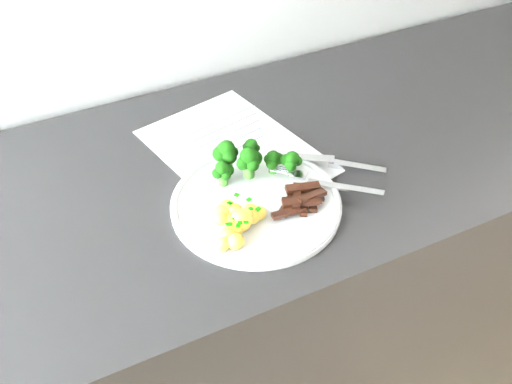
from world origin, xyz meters
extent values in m
cube|color=black|center=(-0.11, 1.69, 0.43)|extent=(2.29, 0.57, 0.86)
cube|color=white|center=(-0.19, 1.74, 0.86)|extent=(0.29, 0.36, 0.00)
cube|color=slate|center=(-0.17, 1.83, 0.86)|extent=(0.15, 0.03, 0.00)
cube|color=slate|center=(-0.18, 1.81, 0.86)|extent=(0.14, 0.03, 0.00)
cube|color=slate|center=(-0.18, 1.78, 0.86)|extent=(0.14, 0.03, 0.00)
cube|color=slate|center=(-0.19, 1.76, 0.86)|extent=(0.13, 0.03, 0.00)
cube|color=slate|center=(-0.19, 1.74, 0.86)|extent=(0.13, 0.03, 0.00)
cylinder|color=white|center=(-0.22, 1.59, 0.86)|extent=(0.27, 0.27, 0.01)
torus|color=white|center=(-0.22, 1.59, 0.87)|extent=(0.26, 0.26, 0.01)
cylinder|color=#2F661D|center=(-0.21, 1.64, 0.89)|extent=(0.02, 0.02, 0.02)
sphere|color=black|center=(-0.20, 1.64, 0.91)|extent=(0.02, 0.02, 0.02)
sphere|color=black|center=(-0.21, 1.65, 0.91)|extent=(0.02, 0.02, 0.02)
sphere|color=black|center=(-0.22, 1.64, 0.91)|extent=(0.02, 0.02, 0.02)
sphere|color=black|center=(-0.21, 1.63, 0.91)|extent=(0.02, 0.02, 0.02)
sphere|color=black|center=(-0.21, 1.64, 0.92)|extent=(0.03, 0.03, 0.03)
cylinder|color=#2F661D|center=(-0.16, 1.65, 0.88)|extent=(0.01, 0.01, 0.02)
sphere|color=black|center=(-0.16, 1.65, 0.89)|extent=(0.02, 0.02, 0.02)
sphere|color=black|center=(-0.17, 1.65, 0.89)|extent=(0.02, 0.02, 0.02)
sphere|color=black|center=(-0.17, 1.64, 0.89)|extent=(0.02, 0.02, 0.02)
sphere|color=black|center=(-0.16, 1.65, 0.90)|extent=(0.02, 0.02, 0.02)
cylinder|color=#2F661D|center=(-0.25, 1.65, 0.88)|extent=(0.01, 0.01, 0.02)
sphere|color=black|center=(-0.24, 1.65, 0.89)|extent=(0.02, 0.02, 0.02)
sphere|color=black|center=(-0.25, 1.66, 0.89)|extent=(0.02, 0.02, 0.02)
sphere|color=black|center=(-0.26, 1.65, 0.89)|extent=(0.02, 0.02, 0.02)
sphere|color=black|center=(-0.25, 1.65, 0.89)|extent=(0.02, 0.02, 0.02)
sphere|color=black|center=(-0.25, 1.65, 0.90)|extent=(0.02, 0.02, 0.02)
cylinder|color=#2F661D|center=(-0.19, 1.68, 0.89)|extent=(0.01, 0.01, 0.02)
sphere|color=black|center=(-0.18, 1.68, 0.90)|extent=(0.01, 0.01, 0.01)
sphere|color=black|center=(-0.19, 1.69, 0.90)|extent=(0.02, 0.02, 0.02)
sphere|color=black|center=(-0.19, 1.67, 0.90)|extent=(0.02, 0.02, 0.02)
sphere|color=black|center=(-0.19, 1.68, 0.91)|extent=(0.02, 0.02, 0.02)
cylinder|color=#2F661D|center=(-0.23, 1.68, 0.89)|extent=(0.02, 0.02, 0.02)
sphere|color=black|center=(-0.22, 1.68, 0.91)|extent=(0.02, 0.02, 0.02)
sphere|color=black|center=(-0.23, 1.69, 0.91)|extent=(0.02, 0.02, 0.02)
sphere|color=black|center=(-0.24, 1.68, 0.91)|extent=(0.02, 0.02, 0.02)
sphere|color=black|center=(-0.23, 1.67, 0.91)|extent=(0.02, 0.02, 0.02)
sphere|color=black|center=(-0.23, 1.68, 0.92)|extent=(0.03, 0.03, 0.03)
cylinder|color=#2F661D|center=(-0.14, 1.63, 0.88)|extent=(0.01, 0.01, 0.02)
sphere|color=black|center=(-0.13, 1.63, 0.89)|extent=(0.02, 0.02, 0.02)
sphere|color=black|center=(-0.14, 1.63, 0.89)|extent=(0.02, 0.02, 0.02)
sphere|color=black|center=(-0.14, 1.62, 0.89)|extent=(0.02, 0.02, 0.02)
sphere|color=black|center=(-0.14, 1.63, 0.90)|extent=(0.02, 0.02, 0.02)
ellipsoid|color=#F5C950|center=(-0.27, 1.55, 0.88)|extent=(0.03, 0.02, 0.02)
ellipsoid|color=#F5C950|center=(-0.30, 1.53, 0.88)|extent=(0.02, 0.02, 0.02)
ellipsoid|color=#F5C950|center=(-0.29, 1.58, 0.88)|extent=(0.02, 0.02, 0.02)
ellipsoid|color=#F5C950|center=(-0.26, 1.58, 0.88)|extent=(0.02, 0.02, 0.02)
ellipsoid|color=#F5C950|center=(-0.23, 1.56, 0.88)|extent=(0.02, 0.02, 0.02)
ellipsoid|color=#F5C950|center=(-0.26, 1.55, 0.88)|extent=(0.03, 0.02, 0.02)
ellipsoid|color=#F5C950|center=(-0.28, 1.59, 0.88)|extent=(0.03, 0.03, 0.02)
ellipsoid|color=#F5C950|center=(-0.28, 1.55, 0.88)|extent=(0.03, 0.02, 0.02)
ellipsoid|color=#F5C950|center=(-0.28, 1.54, 0.88)|extent=(0.02, 0.02, 0.02)
ellipsoid|color=#F5C950|center=(-0.26, 1.54, 0.89)|extent=(0.02, 0.02, 0.02)
ellipsoid|color=#F5C950|center=(-0.28, 1.57, 0.87)|extent=(0.02, 0.02, 0.02)
ellipsoid|color=#F5C950|center=(-0.26, 1.55, 0.89)|extent=(0.03, 0.02, 0.02)
ellipsoid|color=#F5C950|center=(-0.29, 1.52, 0.88)|extent=(0.03, 0.02, 0.02)
ellipsoid|color=#F5C950|center=(-0.24, 1.56, 0.88)|extent=(0.02, 0.02, 0.02)
ellipsoid|color=#F5C950|center=(-0.29, 1.54, 0.88)|extent=(0.03, 0.02, 0.02)
ellipsoid|color=#F5C950|center=(-0.24, 1.57, 0.88)|extent=(0.03, 0.03, 0.02)
ellipsoid|color=#F5C950|center=(-0.27, 1.59, 0.88)|extent=(0.03, 0.03, 0.02)
ellipsoid|color=#F5C950|center=(-0.27, 1.55, 0.89)|extent=(0.03, 0.03, 0.02)
ellipsoid|color=#F5C950|center=(-0.27, 1.55, 0.89)|extent=(0.02, 0.02, 0.02)
cube|color=#096C01|center=(-0.27, 1.53, 0.90)|extent=(0.01, 0.01, 0.00)
cube|color=#096C01|center=(-0.24, 1.57, 0.90)|extent=(0.01, 0.01, 0.00)
cube|color=#096C01|center=(-0.27, 1.54, 0.90)|extent=(0.01, 0.01, 0.00)
cube|color=#096C01|center=(-0.25, 1.59, 0.90)|extent=(0.01, 0.01, 0.00)
cube|color=#096C01|center=(-0.26, 1.56, 0.90)|extent=(0.01, 0.01, 0.00)
cube|color=#096C01|center=(-0.27, 1.58, 0.89)|extent=(0.01, 0.01, 0.00)
cube|color=#096C01|center=(-0.28, 1.55, 0.89)|extent=(0.01, 0.01, 0.00)
cube|color=#096C01|center=(-0.26, 1.55, 0.90)|extent=(0.01, 0.01, 0.00)
cube|color=#096C01|center=(-0.25, 1.55, 0.90)|extent=(0.01, 0.01, 0.00)
cube|color=#096C01|center=(-0.24, 1.55, 0.90)|extent=(0.01, 0.01, 0.00)
cube|color=#096C01|center=(-0.28, 1.53, 0.89)|extent=(0.01, 0.01, 0.00)
cube|color=#096C01|center=(-0.29, 1.54, 0.90)|extent=(0.01, 0.01, 0.00)
cube|color=#096C01|center=(-0.29, 1.53, 0.90)|extent=(0.01, 0.01, 0.00)
cube|color=#096C01|center=(-0.28, 1.55, 0.90)|extent=(0.01, 0.01, 0.00)
cube|color=black|center=(-0.16, 1.56, 0.87)|extent=(0.05, 0.03, 0.01)
cube|color=black|center=(-0.14, 1.55, 0.87)|extent=(0.04, 0.05, 0.01)
cube|color=black|center=(-0.18, 1.56, 0.87)|extent=(0.05, 0.04, 0.01)
cube|color=black|center=(-0.14, 1.56, 0.87)|extent=(0.03, 0.06, 0.01)
cube|color=black|center=(-0.15, 1.56, 0.87)|extent=(0.06, 0.03, 0.01)
cube|color=black|center=(-0.16, 1.55, 0.87)|extent=(0.03, 0.04, 0.01)
cube|color=black|center=(-0.17, 1.56, 0.88)|extent=(0.04, 0.05, 0.01)
cube|color=black|center=(-0.19, 1.54, 0.88)|extent=(0.05, 0.02, 0.01)
cube|color=black|center=(-0.15, 1.55, 0.89)|extent=(0.05, 0.02, 0.01)
cube|color=black|center=(-0.16, 1.55, 0.88)|extent=(0.05, 0.03, 0.01)
cube|color=black|center=(-0.17, 1.55, 0.88)|extent=(0.06, 0.03, 0.01)
cube|color=black|center=(-0.15, 1.57, 0.88)|extent=(0.06, 0.03, 0.01)
cube|color=silver|center=(-0.08, 1.55, 0.87)|extent=(0.09, 0.10, 0.02)
cube|color=silver|center=(-0.13, 1.61, 0.88)|extent=(0.03, 0.03, 0.01)
cylinder|color=silver|center=(-0.15, 1.64, 0.88)|extent=(0.03, 0.03, 0.00)
cylinder|color=silver|center=(-0.15, 1.63, 0.88)|extent=(0.03, 0.03, 0.00)
cylinder|color=silver|center=(-0.15, 1.63, 0.88)|extent=(0.03, 0.03, 0.00)
cylinder|color=silver|center=(-0.16, 1.63, 0.88)|extent=(0.03, 0.03, 0.00)
cube|color=silver|center=(-0.11, 1.66, 0.87)|extent=(0.10, 0.08, 0.01)
cube|color=silver|center=(-0.03, 1.60, 0.86)|extent=(0.09, 0.07, 0.02)
camera|label=1|loc=(-0.52, 0.99, 1.49)|focal=41.50mm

